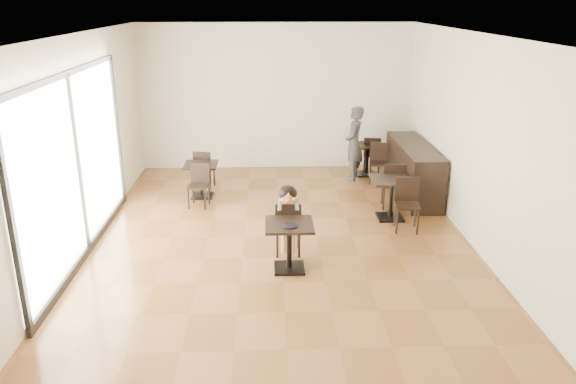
{
  "coord_description": "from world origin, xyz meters",
  "views": [
    {
      "loc": [
        -0.18,
        -8.41,
        3.68
      ],
      "look_at": [
        0.1,
        -0.67,
        1.0
      ],
      "focal_mm": 35.0,
      "sensor_mm": 36.0,
      "label": 1
    }
  ],
  "objects_px": {
    "chair_mid_a": "(393,185)",
    "chair_left_b": "(198,186)",
    "chair_mid_b": "(407,206)",
    "adult_patron": "(354,144)",
    "cafe_table_left": "(202,180)",
    "child_table": "(289,247)",
    "cafe_table_mid": "(391,199)",
    "chair_left_a": "(205,169)",
    "cafe_table_back": "(367,160)",
    "child": "(288,220)",
    "child_chair": "(288,227)",
    "chair_back_a": "(372,154)",
    "chair_back_b": "(378,164)"
  },
  "relations": [
    {
      "from": "adult_patron",
      "to": "cafe_table_mid",
      "type": "distance_m",
      "value": 2.35
    },
    {
      "from": "child_chair",
      "to": "cafe_table_mid",
      "type": "distance_m",
      "value": 2.3
    },
    {
      "from": "child_chair",
      "to": "chair_back_a",
      "type": "relative_size",
      "value": 1.04
    },
    {
      "from": "child_chair",
      "to": "cafe_table_left",
      "type": "xyz_separation_m",
      "value": [
        -1.58,
        2.63,
        -0.09
      ]
    },
    {
      "from": "chair_mid_b",
      "to": "adult_patron",
      "type": "bearing_deg",
      "value": 106.37
    },
    {
      "from": "chair_left_a",
      "to": "chair_back_b",
      "type": "bearing_deg",
      "value": -167.14
    },
    {
      "from": "chair_mid_a",
      "to": "chair_left_b",
      "type": "xyz_separation_m",
      "value": [
        -3.58,
        0.17,
        -0.04
      ]
    },
    {
      "from": "child",
      "to": "child_chair",
      "type": "bearing_deg",
      "value": 0.0
    },
    {
      "from": "chair_left_b",
      "to": "adult_patron",
      "type": "bearing_deg",
      "value": 36.15
    },
    {
      "from": "cafe_table_left",
      "to": "chair_left_b",
      "type": "distance_m",
      "value": 0.55
    },
    {
      "from": "child_chair",
      "to": "chair_left_b",
      "type": "relative_size",
      "value": 1.07
    },
    {
      "from": "cafe_table_mid",
      "to": "chair_mid_b",
      "type": "xyz_separation_m",
      "value": [
        0.15,
        -0.55,
        0.07
      ]
    },
    {
      "from": "cafe_table_mid",
      "to": "cafe_table_back",
      "type": "relative_size",
      "value": 1.07
    },
    {
      "from": "cafe_table_mid",
      "to": "chair_left_a",
      "type": "height_order",
      "value": "chair_left_a"
    },
    {
      "from": "child_table",
      "to": "adult_patron",
      "type": "distance_m",
      "value": 4.48
    },
    {
      "from": "adult_patron",
      "to": "chair_left_b",
      "type": "height_order",
      "value": "adult_patron"
    },
    {
      "from": "chair_mid_a",
      "to": "chair_back_a",
      "type": "height_order",
      "value": "chair_mid_a"
    },
    {
      "from": "cafe_table_left",
      "to": "chair_left_a",
      "type": "distance_m",
      "value": 0.55
    },
    {
      "from": "adult_patron",
      "to": "chair_mid_b",
      "type": "bearing_deg",
      "value": 21.35
    },
    {
      "from": "cafe_table_back",
      "to": "chair_left_b",
      "type": "relative_size",
      "value": 0.86
    },
    {
      "from": "child",
      "to": "chair_back_a",
      "type": "height_order",
      "value": "child"
    },
    {
      "from": "adult_patron",
      "to": "child_table",
      "type": "bearing_deg",
      "value": -8.14
    },
    {
      "from": "cafe_table_mid",
      "to": "chair_back_a",
      "type": "bearing_deg",
      "value": 86.67
    },
    {
      "from": "chair_left_b",
      "to": "chair_left_a",
      "type": "bearing_deg",
      "value": 99.44
    },
    {
      "from": "child_table",
      "to": "child",
      "type": "xyz_separation_m",
      "value": [
        0.0,
        0.55,
        0.18
      ]
    },
    {
      "from": "child_table",
      "to": "cafe_table_back",
      "type": "bearing_deg",
      "value": 67.34
    },
    {
      "from": "chair_left_a",
      "to": "chair_back_b",
      "type": "distance_m",
      "value": 3.6
    },
    {
      "from": "child",
      "to": "chair_left_a",
      "type": "height_order",
      "value": "child"
    },
    {
      "from": "chair_left_a",
      "to": "chair_back_a",
      "type": "height_order",
      "value": "chair_back_a"
    },
    {
      "from": "child",
      "to": "cafe_table_back",
      "type": "bearing_deg",
      "value": 64.56
    },
    {
      "from": "chair_mid_b",
      "to": "cafe_table_back",
      "type": "bearing_deg",
      "value": 99.21
    },
    {
      "from": "child_table",
      "to": "child",
      "type": "height_order",
      "value": "child"
    },
    {
      "from": "chair_mid_a",
      "to": "chair_mid_b",
      "type": "relative_size",
      "value": 1.0
    },
    {
      "from": "chair_mid_a",
      "to": "chair_mid_b",
      "type": "distance_m",
      "value": 1.1
    },
    {
      "from": "child_table",
      "to": "chair_mid_a",
      "type": "distance_m",
      "value": 3.17
    },
    {
      "from": "child",
      "to": "cafe_table_back",
      "type": "relative_size",
      "value": 1.57
    },
    {
      "from": "cafe_table_left",
      "to": "chair_mid_a",
      "type": "xyz_separation_m",
      "value": [
        3.58,
        -0.72,
        0.11
      ]
    },
    {
      "from": "cafe_table_back",
      "to": "chair_back_b",
      "type": "height_order",
      "value": "chair_back_b"
    },
    {
      "from": "child_table",
      "to": "cafe_table_left",
      "type": "height_order",
      "value": "child_table"
    },
    {
      "from": "cafe_table_mid",
      "to": "chair_left_b",
      "type": "height_order",
      "value": "chair_left_b"
    },
    {
      "from": "cafe_table_back",
      "to": "chair_left_b",
      "type": "height_order",
      "value": "chair_left_b"
    },
    {
      "from": "cafe_table_left",
      "to": "chair_left_b",
      "type": "relative_size",
      "value": 0.83
    },
    {
      "from": "child_chair",
      "to": "chair_mid_b",
      "type": "xyz_separation_m",
      "value": [
        2.0,
        0.81,
        0.01
      ]
    },
    {
      "from": "chair_mid_b",
      "to": "chair_back_a",
      "type": "xyz_separation_m",
      "value": [
        0.01,
        3.32,
        -0.03
      ]
    },
    {
      "from": "child_table",
      "to": "cafe_table_left",
      "type": "bearing_deg",
      "value": 116.43
    },
    {
      "from": "cafe_table_mid",
      "to": "chair_mid_a",
      "type": "height_order",
      "value": "chair_mid_a"
    },
    {
      "from": "chair_mid_b",
      "to": "chair_left_a",
      "type": "height_order",
      "value": "chair_mid_b"
    },
    {
      "from": "chair_mid_a",
      "to": "chair_left_a",
      "type": "distance_m",
      "value": 3.8
    },
    {
      "from": "child_table",
      "to": "cafe_table_left",
      "type": "distance_m",
      "value": 3.55
    },
    {
      "from": "child_table",
      "to": "child_chair",
      "type": "relative_size",
      "value": 0.83
    }
  ]
}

